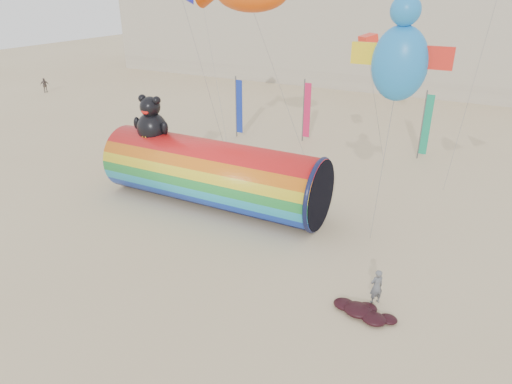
% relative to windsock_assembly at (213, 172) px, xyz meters
% --- Properties ---
extents(ground, '(160.00, 160.00, 0.00)m').
position_rel_windsock_assembly_xyz_m(ground, '(3.44, -3.50, -2.07)').
color(ground, '#CCB58C').
rests_on(ground, ground).
extents(windsock_assembly, '(13.55, 4.13, 6.25)m').
position_rel_windsock_assembly_xyz_m(windsock_assembly, '(0.00, 0.00, 0.00)').
color(windsock_assembly, red).
rests_on(windsock_assembly, ground).
extents(kite_handler, '(0.68, 0.68, 1.59)m').
position_rel_windsock_assembly_xyz_m(kite_handler, '(11.06, -4.91, -1.27)').
color(kite_handler, '#5C5F64').
rests_on(kite_handler, ground).
extents(fabric_bundle, '(2.62, 1.35, 0.41)m').
position_rel_windsock_assembly_xyz_m(fabric_bundle, '(10.83, -5.92, -1.90)').
color(fabric_bundle, '#330911').
rests_on(fabric_bundle, ground).
extents(festival_banners, '(15.60, 1.73, 5.20)m').
position_rel_windsock_assembly_xyz_m(festival_banners, '(1.66, 13.29, 0.57)').
color(festival_banners, '#59595E').
rests_on(festival_banners, ground).
extents(flying_kites, '(23.67, 14.75, 9.58)m').
position_rel_windsock_assembly_xyz_m(flying_kites, '(5.80, 0.81, 8.68)').
color(flying_kites, '#DF4E0B').
rests_on(flying_kites, ground).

